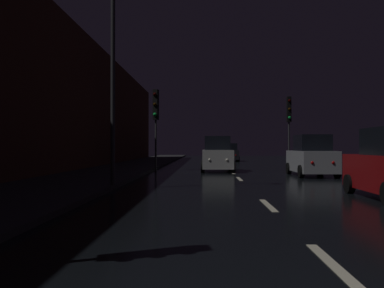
# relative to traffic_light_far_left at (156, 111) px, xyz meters

# --- Properties ---
(ground) EXTENTS (26.42, 84.00, 0.02)m
(ground) POSITION_rel_traffic_light_far_left_xyz_m (4.72, 1.19, -3.75)
(ground) COLOR black
(sidewalk_left) EXTENTS (4.40, 84.00, 0.15)m
(sidewalk_left) POSITION_rel_traffic_light_far_left_xyz_m (-2.30, 1.19, -3.67)
(sidewalk_left) COLOR #28282B
(sidewalk_left) RESTS_ON ground
(building_facade_left) EXTENTS (0.80, 63.00, 8.83)m
(building_facade_left) POSITION_rel_traffic_light_far_left_xyz_m (-4.90, -2.31, 0.67)
(building_facade_left) COLOR #472319
(building_facade_left) RESTS_ON ground
(lane_centerline) EXTENTS (0.16, 20.63, 0.01)m
(lane_centerline) POSITION_rel_traffic_light_far_left_xyz_m (4.72, -10.90, -3.74)
(lane_centerline) COLOR beige
(lane_centerline) RESTS_ON ground
(traffic_light_far_left) EXTENTS (0.38, 0.48, 5.12)m
(traffic_light_far_left) POSITION_rel_traffic_light_far_left_xyz_m (0.00, 0.00, 0.00)
(traffic_light_far_left) COLOR #38383A
(traffic_light_far_left) RESTS_ON ground
(traffic_light_far_right) EXTENTS (0.32, 0.46, 5.28)m
(traffic_light_far_right) POSITION_rel_traffic_light_far_left_xyz_m (9.43, 5.21, 0.13)
(traffic_light_far_right) COLOR #38383A
(traffic_light_far_right) RESTS_ON ground
(streetlamp_overhead) EXTENTS (1.70, 0.44, 7.52)m
(streetlamp_overhead) POSITION_rel_traffic_light_far_left_xyz_m (0.25, -11.09, 1.21)
(streetlamp_overhead) COLOR #2D2D30
(streetlamp_overhead) RESTS_ON ground
(car_approaching_headlights) EXTENTS (1.97, 4.27, 2.15)m
(car_approaching_headlights) POSITION_rel_traffic_light_far_left_xyz_m (3.85, -0.45, -2.76)
(car_approaching_headlights) COLOR silver
(car_approaching_headlights) RESTS_ON ground
(car_distant_taillights) EXTENTS (1.72, 3.73, 1.88)m
(car_distant_taillights) POSITION_rel_traffic_light_far_left_xyz_m (5.78, 17.28, -2.88)
(car_distant_taillights) COLOR black
(car_distant_taillights) RESTS_ON ground
(car_parked_right_far) EXTENTS (1.95, 4.22, 2.13)m
(car_parked_right_far) POSITION_rel_traffic_light_far_left_xyz_m (8.63, -4.24, -2.77)
(car_parked_right_far) COLOR #A5A8AD
(car_parked_right_far) RESTS_ON ground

